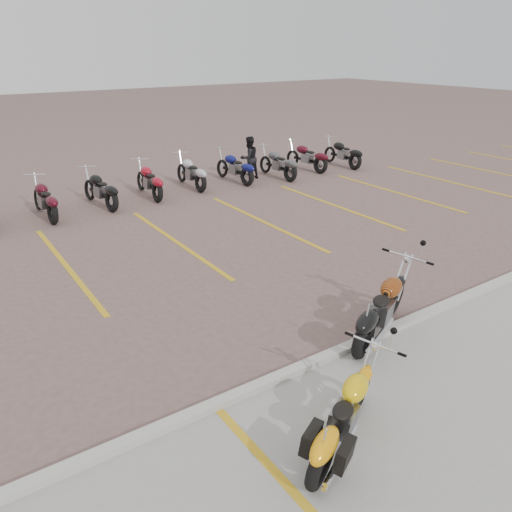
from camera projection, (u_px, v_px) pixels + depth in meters
The scene contains 8 objects.
ground at pixel (268, 305), 9.52m from camera, with size 100.00×100.00×0.00m, color #745853.
concrete_apron at pixel (482, 450), 6.09m from camera, with size 60.00×5.00×0.01m, color #9E9B93.
curb at pixel (341, 351), 7.98m from camera, with size 60.00×0.18×0.12m, color #ADAAA3.
parking_stripes at pixel (176, 241), 12.56m from camera, with size 38.00×5.50×0.01m, color gold, non-canonical shape.
yellow_cruiser at pixel (338, 419), 6.01m from camera, with size 1.87×1.03×0.84m.
flame_cruiser at pixel (378, 311), 8.33m from camera, with size 2.15×1.05×0.94m.
person_b at pixel (249, 158), 18.13m from camera, with size 0.75×0.59×1.55m, color black.
bg_bike_row at pixel (97, 188), 15.21m from camera, with size 20.47×2.01×1.10m.
Camera 1 is at (-4.92, -6.81, 4.58)m, focal length 35.00 mm.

